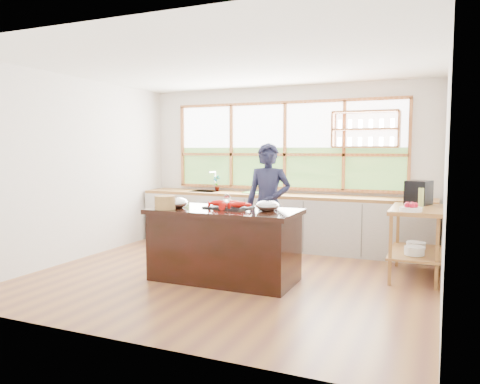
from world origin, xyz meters
The scene contains 18 objects.
ground_plane centered at (0.00, 0.00, 0.00)m, with size 5.00×5.00×0.00m, color #996534.
room_shell centered at (0.02, 0.51, 1.75)m, with size 5.02×4.52×2.71m.
back_counter centered at (-0.02, 1.94, 0.45)m, with size 4.90×0.63×0.90m.
right_shelf_unit centered at (2.19, 0.89, 0.60)m, with size 0.62×1.10×0.90m.
island centered at (0.00, -0.20, 0.45)m, with size 1.85×0.90×0.90m.
cook centered at (0.27, 0.66, 0.86)m, with size 0.63×0.41×1.73m, color #1A1C35.
potted_plant centered at (-1.19, 2.00, 1.04)m, with size 0.15×0.10×0.29m, color slate.
cutting_board centered at (-0.41, 1.94, 0.91)m, with size 0.40×0.30×0.01m, color #56BD40.
espresso_machine centered at (2.19, 1.26, 1.06)m, with size 0.28×0.30×0.32m, color black.
wine_bottle centered at (2.24, 0.77, 1.03)m, with size 0.07×0.07×0.26m, color #98AC4F.
fruit_bowl centered at (2.14, 0.50, 0.94)m, with size 0.26×0.26×0.11m.
slate_board centered at (0.00, -0.07, 0.91)m, with size 0.55×0.40×0.02m, color black.
lobster_pile centered at (0.03, -0.10, 0.96)m, with size 0.52×0.48×0.08m.
mixing_bowl_left centered at (-0.61, -0.32, 0.96)m, with size 0.30×0.30×0.14m, color #ADB1B4.
mixing_bowl_right centered at (0.55, -0.13, 0.96)m, with size 0.29×0.29×0.14m, color #ADB1B4.
wine_glass centered at (0.19, -0.51, 1.06)m, with size 0.08×0.08×0.22m.
wicker_basket centered at (-0.67, -0.49, 0.98)m, with size 0.26×0.26×0.16m, color #B08C4C.
parchment_roll centered at (-0.75, -0.08, 0.94)m, with size 0.08×0.08×0.30m, color white.
Camera 1 is at (2.47, -5.40, 1.64)m, focal length 35.00 mm.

